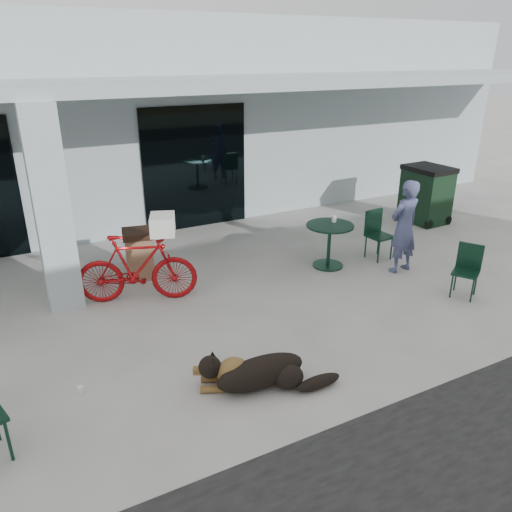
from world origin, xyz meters
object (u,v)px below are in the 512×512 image
bicycle (137,268)px  person (404,227)px  cafe_chair_far_a (380,235)px  cafe_chair_far_b (466,272)px  trash_receptacle (139,254)px  cafe_table_far (329,246)px  wheeled_bin (426,194)px  dog (261,371)px

bicycle → person: bearing=-82.7°
cafe_chair_far_a → person: bearing=-98.7°
cafe_chair_far_b → trash_receptacle: size_ratio=0.99×
trash_receptacle → cafe_chair_far_b: bearing=-35.7°
cafe_chair_far_a → trash_receptacle: bearing=158.3°
cafe_table_far → cafe_chair_far_b: bearing=-58.9°
cafe_chair_far_a → wheeled_bin: bearing=22.6°
cafe_table_far → person: person is taller
dog → trash_receptacle: trash_receptacle is taller
cafe_chair_far_b → trash_receptacle: trash_receptacle is taller
person → trash_receptacle: person is taller
bicycle → cafe_chair_far_b: bearing=-95.7°
cafe_table_far → cafe_chair_far_b: size_ratio=1.01×
cafe_chair_far_b → cafe_table_far: bearing=-179.6°
trash_receptacle → dog: bearing=-84.0°
bicycle → trash_receptacle: size_ratio=2.14×
dog → wheeled_bin: 7.47m
cafe_table_far → trash_receptacle: bearing=160.2°
bicycle → wheeled_bin: size_ratio=1.43×
cafe_chair_far_a → trash_receptacle: size_ratio=1.08×
cafe_chair_far_a → person: size_ratio=0.56×
cafe_table_far → cafe_chair_far_b: cafe_chair_far_b is taller
dog → cafe_chair_far_a: size_ratio=1.39×
trash_receptacle → wheeled_bin: 6.82m
cafe_chair_far_b → person: 1.36m
bicycle → wheeled_bin: wheeled_bin is taller
cafe_table_far → bicycle: bearing=175.7°
cafe_chair_far_a → cafe_chair_far_b: cafe_chair_far_a is taller
trash_receptacle → person: bearing=-24.4°
bicycle → cafe_chair_far_b: (4.76, -2.32, -0.13)m
bicycle → cafe_table_far: (3.52, -0.27, -0.16)m
person → dog: bearing=20.0°
cafe_chair_far_b → dog: bearing=-112.7°
person → bicycle: bearing=-18.4°
bicycle → trash_receptacle: bicycle is taller
trash_receptacle → wheeled_bin: size_ratio=0.67×
dog → wheeled_bin: bearing=54.6°
dog → cafe_chair_far_b: bearing=32.0°
cafe_chair_far_a → wheeled_bin: size_ratio=0.72×
person → cafe_table_far: bearing=-42.2°
cafe_chair_far_a → cafe_chair_far_b: (0.15, -1.92, -0.04)m
cafe_chair_far_a → person: person is taller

